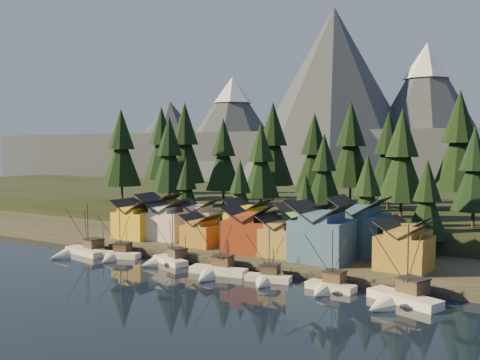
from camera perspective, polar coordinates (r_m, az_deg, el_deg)
The scene contains 44 objects.
ground at distance 89.78m, azimuth -7.06°, elevation -11.03°, with size 500.00×500.00×0.00m, color black.
shore_strip at distance 122.61m, azimuth 4.81°, elevation -6.69°, with size 400.00×50.00×1.50m, color #353127.
hillside at distance 167.92m, azimuth 12.59°, elevation -3.19°, with size 420.00×100.00×6.00m, color black.
dock at distance 102.66m, azimuth -1.21°, elevation -8.85°, with size 80.00×4.00×1.00m, color #41392E.
mountain_ridge at distance 287.27m, azimuth 20.00°, elevation 4.08°, with size 560.00×190.00×90.00m.
boat_0 at distance 116.70m, azimuth -16.73°, elevation -6.68°, with size 11.71×12.37×11.77m.
boat_1 at distance 111.53m, azimuth -13.06°, elevation -7.14°, with size 9.39×9.85×10.56m.
boat_2 at distance 104.64m, azimuth -7.93°, elevation -7.77°, with size 9.38×9.86×10.70m.
boat_3 at distance 95.05m, azimuth -2.65°, elevation -8.93°, with size 10.98×11.72×11.20m.
boat_4 at distance 90.28m, azimuth 2.87°, elevation -9.66°, with size 8.27×8.75×9.85m.
boat_5 at distance 85.88m, azimuth 9.40°, elevation -10.25°, with size 8.14×8.78×10.62m.
boat_6 at distance 81.11m, azimuth 16.61°, elevation -11.00°, with size 11.71×12.22×12.79m.
house_front_0 at distance 125.74m, azimuth -11.00°, elevation -4.00°, with size 8.99×8.51×8.82m.
house_front_1 at distance 122.89m, azimuth -7.84°, elevation -4.08°, with size 9.75×9.44×9.08m.
house_front_2 at distance 114.03m, azimuth -4.14°, elevation -5.28°, with size 6.97×7.03×6.76m.
house_front_3 at distance 107.29m, azimuth 0.88°, elevation -5.11°, with size 10.61×10.27×9.30m.
house_front_4 at distance 104.45m, azimuth 4.49°, elevation -5.77°, with size 7.94×8.54×7.88m.
house_front_5 at distance 99.99m, azimuth 8.72°, elevation -5.34°, with size 10.48×9.56×10.80m.
house_front_6 at distance 96.14m, azimuth 17.11°, elevation -6.55°, with size 9.04×8.60×8.50m.
house_back_0 at distance 132.01m, azimuth -8.64°, elevation -3.44°, with size 9.78×9.48×9.58m.
house_back_1 at distance 123.23m, azimuth -4.46°, elevation -4.09°, with size 9.59×9.67×8.89m.
house_back_2 at distance 118.91m, azimuth 0.88°, elevation -4.23°, with size 9.27×8.59×9.36m.
house_back_3 at distance 108.99m, azimuth 6.85°, elevation -4.91°, with size 10.84×10.01×9.63m.
house_back_4 at distance 108.51m, azimuth 12.60°, elevation -4.59°, with size 10.28×9.88×11.12m.
house_back_5 at distance 103.94m, azimuth 17.48°, elevation -5.94°, with size 7.62×7.71×8.03m.
tree_hill_0 at distance 167.01m, azimuth -12.53°, elevation 3.08°, with size 12.04×12.04×28.05m.
tree_hill_1 at distance 171.22m, azimuth -5.90°, elevation 3.62°, with size 13.13×13.13×30.59m.
tree_hill_2 at distance 149.37m, azimuth -7.54°, elevation 2.46°, with size 10.77×10.77×25.09m.
tree_hill_3 at distance 153.10m, azimuth -1.78°, elevation 2.44°, with size 10.60×10.60×24.69m.
tree_hill_4 at distance 161.84m, azimuth 3.53°, elevation 3.52°, with size 12.88×12.88×30.00m.
tree_hill_5 at distance 135.19m, azimuth 2.24°, elevation 1.83°, with size 9.78×9.78×22.79m.
tree_hill_6 at distance 144.97m, azimuth 7.93°, elevation 2.54°, with size 11.01×11.01×25.64m.
tree_hill_7 at distance 125.51m, azimuth 8.95°, elevation 0.86°, with size 8.42×8.42×19.62m.
tree_hill_8 at distance 145.38m, azimuth 15.56°, elevation 2.53°, with size 11.17×11.17×26.03m.
tree_hill_9 at distance 126.86m, azimuth 16.89°, elevation 2.21°, with size 10.91×10.91×25.42m.
tree_hill_10 at distance 149.61m, azimuth 22.35°, elevation 3.53°, with size 13.44×13.44×31.32m.
tree_hill_11 at distance 118.86m, azimuth 23.71°, elevation 0.79°, with size 8.98×8.98×20.91m.
tree_hill_15 at distance 159.22m, azimuth 11.74°, elevation 3.39°, with size 12.75×12.75×29.71m.
tree_hill_16 at distance 190.31m, azimuth -8.35°, elevation 3.60°, with size 13.13×13.13×30.58m.
tree_shore_0 at distance 136.07m, azimuth -5.73°, elevation -1.08°, with size 7.89×7.89×18.39m.
tree_shore_1 at distance 127.02m, azimuth 0.01°, elevation -1.49°, with size 7.74×7.74×18.02m.
tree_shore_2 at distance 119.15m, azimuth 6.98°, elevation -2.58°, with size 6.56×6.56×15.28m.
tree_shore_3 at distance 113.79m, azimuth 13.41°, elevation -1.77°, with size 8.39×8.39×19.53m.
tree_shore_4 at distance 110.68m, azimuth 19.31°, elevation -2.27°, with size 8.01×8.01×18.67m.
Camera 1 is at (54.58, -67.58, 22.68)m, focal length 40.00 mm.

